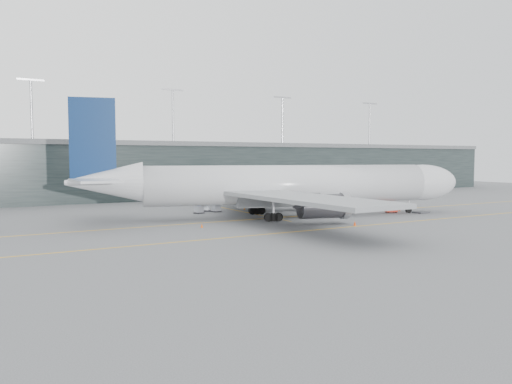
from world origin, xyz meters
TOP-DOWN VIEW (x-y plane):
  - ground at (0.00, 0.00)m, footprint 320.00×320.00m
  - taxiline_a at (0.00, -4.00)m, footprint 160.00×0.25m
  - taxiline_b at (0.00, -20.00)m, footprint 160.00×0.25m
  - taxiline_lead_main at (5.00, 20.00)m, footprint 0.25×60.00m
  - terminal at (-0.00, 58.00)m, footprint 240.00×36.00m
  - main_aircraft at (7.72, -4.00)m, footprint 73.62×67.85m
  - jet_bridge at (23.58, 25.10)m, footprint 6.83×44.82m
  - gse_cart at (29.90, -8.35)m, footprint 2.56×2.07m
  - baggage_dolly at (34.79, -11.56)m, footprint 2.87×2.35m
  - uld_a at (-4.07, 9.16)m, footprint 2.14×1.93m
  - uld_b at (-1.63, 12.07)m, footprint 2.21×1.81m
  - uld_c at (0.07, 10.02)m, footprint 2.08×1.83m
  - cone_nose at (33.63, -6.94)m, footprint 0.41×0.41m
  - cone_wing_stbd at (11.17, -19.26)m, footprint 0.46×0.46m
  - cone_wing_port at (7.34, 11.47)m, footprint 0.40×0.40m
  - cone_tail at (-11.34, -9.24)m, footprint 0.42×0.42m

SIDE VIEW (x-z plane):
  - ground at x=0.00m, z-range 0.00..0.00m
  - taxiline_a at x=0.00m, z-range 0.00..0.02m
  - taxiline_b at x=0.00m, z-range 0.00..0.02m
  - taxiline_lead_main at x=5.00m, z-range 0.00..0.02m
  - baggage_dolly at x=34.79m, z-range 0.03..0.30m
  - cone_wing_port at x=7.34m, z-range 0.00..0.63m
  - cone_nose at x=33.63m, z-range 0.00..0.66m
  - cone_tail at x=-11.34m, z-range 0.00..0.67m
  - cone_wing_stbd at x=11.17m, z-range 0.00..0.73m
  - gse_cart at x=29.90m, z-range 0.09..1.60m
  - uld_a at x=-4.07m, z-range 0.04..1.64m
  - uld_c at x=0.07m, z-range 0.04..1.66m
  - uld_b at x=-1.63m, z-range 0.05..1.99m
  - jet_bridge at x=23.58m, z-range 1.70..8.52m
  - main_aircraft at x=7.72m, z-range -4.58..16.31m
  - terminal at x=0.00m, z-range -6.88..22.12m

